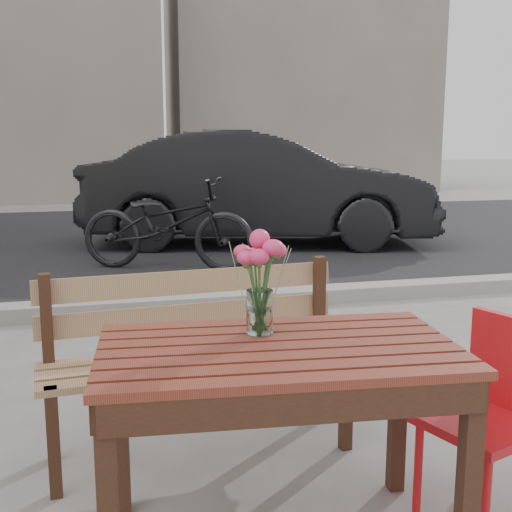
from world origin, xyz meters
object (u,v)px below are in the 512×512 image
Objects in this scene: bicycle at (167,224)px; parked_car at (259,188)px; main_vase at (260,269)px; red_chair at (495,405)px; main_table at (278,380)px.

parked_car is at bearing -18.71° from bicycle.
main_vase is 6.42m from parked_car.
main_vase is 0.08× the size of parked_car.
red_chair is 0.16× the size of parked_car.
red_chair reaches higher than main_table.
red_chair is at bearing -147.97° from bicycle.
bicycle is at bearing 93.19° from main_table.
parked_car reaches higher than main_vase.
bicycle is at bearing 150.49° from parked_car.
bicycle reaches higher than red_chair.
parked_car reaches higher than bicycle.
main_table is 3.39× the size of main_vase.
main_vase is (-0.03, 0.14, 0.34)m from main_table.
main_table is 1.65× the size of red_chair.
main_vase is at bearing -157.82° from bicycle.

